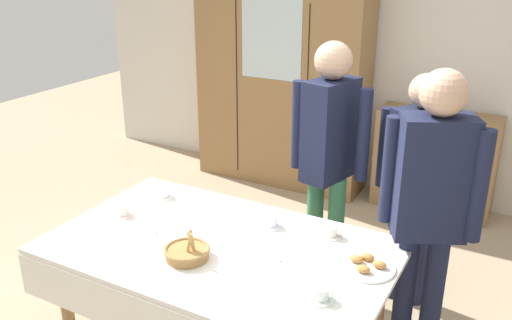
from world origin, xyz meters
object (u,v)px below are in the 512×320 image
at_px(person_behind_table_right, 430,199).
at_px(bookshelf_low, 434,162).
at_px(spoon_near_right, 152,232).
at_px(person_by_cabinet, 329,147).
at_px(tea_cup_near_left, 123,211).
at_px(tea_cup_mid_right, 321,294).
at_px(pastry_plate, 367,266).
at_px(wall_cabinet, 282,78).
at_px(tea_cup_front_edge, 331,232).
at_px(bread_basket, 187,252).
at_px(spoon_center, 275,259).
at_px(book_stack, 441,109).
at_px(tea_cup_far_left, 164,193).
at_px(person_near_right_end, 417,171).
at_px(dining_table, 217,263).
at_px(tea_cup_center, 271,222).

bearing_deg(person_behind_table_right, bookshelf_low, 99.54).
distance_m(spoon_near_right, person_by_cabinet, 1.22).
xyz_separation_m(tea_cup_near_left, tea_cup_mid_right, (1.35, -0.21, 0.00)).
xyz_separation_m(tea_cup_mid_right, person_by_cabinet, (-0.42, 1.12, 0.27)).
bearing_deg(person_behind_table_right, pastry_plate, -123.66).
bearing_deg(tea_cup_near_left, person_behind_table_right, 15.49).
relative_size(wall_cabinet, tea_cup_near_left, 16.26).
bearing_deg(bookshelf_low, tea_cup_front_edge, -93.18).
bearing_deg(bread_basket, wall_cabinet, 106.71).
height_order(wall_cabinet, tea_cup_near_left, wall_cabinet).
distance_m(bread_basket, person_behind_table_right, 1.26).
bearing_deg(spoon_center, tea_cup_front_edge, 66.24).
bearing_deg(tea_cup_mid_right, bread_basket, -179.97).
relative_size(book_stack, tea_cup_near_left, 1.63).
xyz_separation_m(tea_cup_far_left, person_by_cabinet, (0.87, 0.60, 0.27)).
bearing_deg(tea_cup_mid_right, tea_cup_front_edge, 107.18).
relative_size(tea_cup_near_left, tea_cup_mid_right, 1.00).
distance_m(bread_basket, spoon_near_right, 0.35).
height_order(tea_cup_near_left, tea_cup_front_edge, same).
height_order(tea_cup_front_edge, pastry_plate, tea_cup_front_edge).
height_order(tea_cup_near_left, person_near_right_end, person_near_right_end).
relative_size(bookshelf_low, tea_cup_far_left, 7.93).
relative_size(bread_basket, spoon_near_right, 2.02).
relative_size(wall_cabinet, tea_cup_mid_right, 16.26).
height_order(tea_cup_front_edge, person_behind_table_right, person_behind_table_right).
xyz_separation_m(person_by_cabinet, person_behind_table_right, (0.73, -0.46, -0.00)).
distance_m(tea_cup_near_left, person_behind_table_right, 1.74).
xyz_separation_m(spoon_center, person_by_cabinet, (-0.09, 0.92, 0.30)).
relative_size(wall_cabinet, bread_basket, 8.81).
bearing_deg(bookshelf_low, dining_table, -103.01).
distance_m(tea_cup_mid_right, spoon_near_right, 1.07).
height_order(tea_cup_near_left, tea_cup_mid_right, same).
bearing_deg(tea_cup_near_left, bookshelf_low, 63.42).
height_order(tea_cup_far_left, tea_cup_front_edge, same).
distance_m(dining_table, tea_cup_mid_right, 0.69).
xyz_separation_m(bookshelf_low, spoon_center, (-0.28, -2.60, 0.31)).
bearing_deg(person_near_right_end, bookshelf_low, 95.88).
bearing_deg(dining_table, tea_cup_mid_right, -13.39).
height_order(book_stack, person_behind_table_right, person_behind_table_right).
distance_m(bookshelf_low, tea_cup_center, 2.36).
distance_m(bookshelf_low, book_stack, 0.49).
relative_size(dining_table, person_by_cabinet, 1.06).
xyz_separation_m(tea_cup_center, person_behind_table_right, (0.82, 0.16, 0.27)).
bearing_deg(tea_cup_far_left, person_near_right_end, 28.91).
distance_m(tea_cup_center, bread_basket, 0.55).
xyz_separation_m(dining_table, tea_cup_center, (0.15, 0.35, 0.12)).
bearing_deg(person_near_right_end, wall_cabinet, 138.93).
bearing_deg(person_near_right_end, dining_table, -123.86).
height_order(wall_cabinet, person_behind_table_right, wall_cabinet).
xyz_separation_m(tea_cup_front_edge, person_behind_table_right, (0.48, 0.10, 0.27)).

